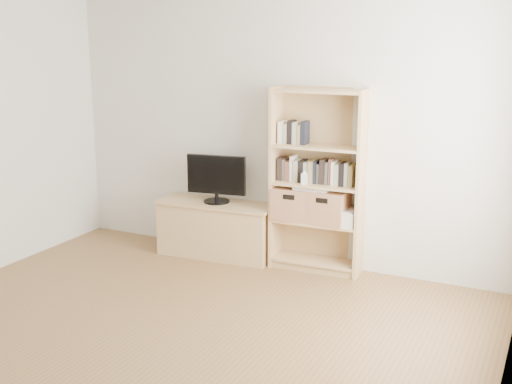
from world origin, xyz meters
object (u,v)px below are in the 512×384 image
Objects in this scene: tv_stand at (217,230)px; baby_monitor at (304,179)px; basket_right at (327,206)px; television at (216,179)px; bookshelf at (317,181)px; basket_left at (294,203)px; laptop at (313,188)px.

tv_stand is 11.18× the size of baby_monitor.
tv_stand is at bearing -176.70° from basket_right.
baby_monitor is at bearing -11.33° from television.
baby_monitor is 0.28× the size of basket_right.
bookshelf is 0.32m from basket_left.
television is 0.82m from basket_left.
television is at bearing -179.02° from bookshelf.
laptop is at bearing -170.53° from bookshelf.
bookshelf is 4.66× the size of basket_right.
basket_right is at bearing -2.75° from basket_left.
basket_left is (0.80, 0.05, 0.36)m from tv_stand.
television is 1.62× the size of basket_left.
tv_stand is at bearing 169.36° from baby_monitor.
bookshelf reaches higher than television.
basket_left is at bearing 179.99° from laptop.
tv_stand is 3.12× the size of basket_right.
baby_monitor reaches higher than tv_stand.
laptop is (0.99, 0.05, 0.52)m from tv_stand.
basket_right is (1.13, 0.06, 0.36)m from tv_stand.
baby_monitor is at bearing -135.00° from bookshelf.
laptop is (0.19, 0.01, 0.16)m from basket_left.
tv_stand is 0.52m from television.
baby_monitor reaches higher than laptop.
tv_stand is at bearing 178.18° from basket_left.
basket_left is 1.13× the size of laptop.
tv_stand is 1.19m from basket_right.
laptop reaches higher than basket_left.
laptop is (0.05, 0.09, -0.10)m from baby_monitor.
television reaches higher than laptop.
tv_stand is 0.88m from basket_left.
television is 0.99m from laptop.
baby_monitor is (-0.09, -0.10, 0.03)m from bookshelf.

